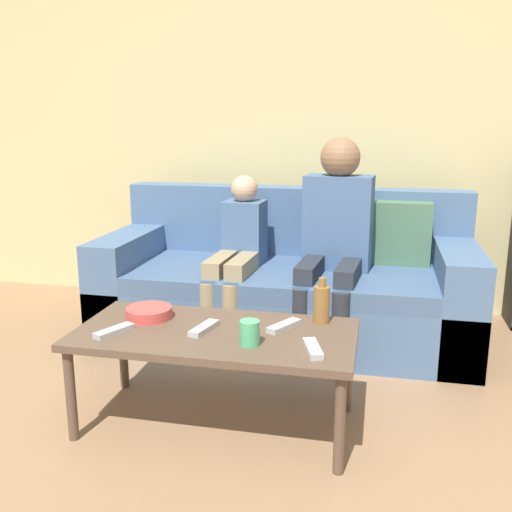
{
  "coord_description": "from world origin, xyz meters",
  "views": [
    {
      "loc": [
        0.52,
        -1.19,
        1.23
      ],
      "look_at": [
        -0.05,
        1.38,
        0.6
      ],
      "focal_mm": 40.0,
      "sensor_mm": 36.0,
      "label": 1
    }
  ],
  "objects_px": {
    "person_adult": "(336,228)",
    "tv_remote_1": "(204,328)",
    "tv_remote_3": "(114,331)",
    "tv_remote_2": "(284,326)",
    "person_child": "(237,251)",
    "snack_bowl": "(149,313)",
    "bottle": "(322,304)",
    "cup_near": "(250,333)",
    "coffee_table": "(215,340)",
    "tv_remote_0": "(313,349)",
    "couch": "(287,288)"
  },
  "relations": [
    {
      "from": "coffee_table",
      "to": "snack_bowl",
      "type": "distance_m",
      "value": 0.34
    },
    {
      "from": "couch",
      "to": "person_adult",
      "type": "distance_m",
      "value": 0.47
    },
    {
      "from": "person_child",
      "to": "tv_remote_0",
      "type": "distance_m",
      "value": 1.2
    },
    {
      "from": "coffee_table",
      "to": "person_child",
      "type": "distance_m",
      "value": 0.97
    },
    {
      "from": "couch",
      "to": "tv_remote_0",
      "type": "distance_m",
      "value": 1.24
    },
    {
      "from": "cup_near",
      "to": "tv_remote_1",
      "type": "relative_size",
      "value": 0.54
    },
    {
      "from": "bottle",
      "to": "couch",
      "type": "bearing_deg",
      "value": 107.94
    },
    {
      "from": "cup_near",
      "to": "tv_remote_0",
      "type": "relative_size",
      "value": 0.54
    },
    {
      "from": "tv_remote_1",
      "to": "tv_remote_2",
      "type": "xyz_separation_m",
      "value": [
        0.31,
        0.09,
        0.0
      ]
    },
    {
      "from": "cup_near",
      "to": "snack_bowl",
      "type": "bearing_deg",
      "value": 157.65
    },
    {
      "from": "couch",
      "to": "snack_bowl",
      "type": "bearing_deg",
      "value": -113.84
    },
    {
      "from": "cup_near",
      "to": "snack_bowl",
      "type": "relative_size",
      "value": 0.49
    },
    {
      "from": "person_child",
      "to": "bottle",
      "type": "height_order",
      "value": "person_child"
    },
    {
      "from": "tv_remote_0",
      "to": "tv_remote_3",
      "type": "relative_size",
      "value": 1.01
    },
    {
      "from": "coffee_table",
      "to": "tv_remote_2",
      "type": "xyz_separation_m",
      "value": [
        0.26,
        0.09,
        0.05
      ]
    },
    {
      "from": "coffee_table",
      "to": "snack_bowl",
      "type": "relative_size",
      "value": 5.74
    },
    {
      "from": "couch",
      "to": "tv_remote_2",
      "type": "bearing_deg",
      "value": -81.52
    },
    {
      "from": "coffee_table",
      "to": "person_adult",
      "type": "xyz_separation_m",
      "value": [
        0.39,
        1.0,
        0.29
      ]
    },
    {
      "from": "coffee_table",
      "to": "tv_remote_2",
      "type": "bearing_deg",
      "value": 18.17
    },
    {
      "from": "person_child",
      "to": "cup_near",
      "type": "height_order",
      "value": "person_child"
    },
    {
      "from": "couch",
      "to": "person_child",
      "type": "distance_m",
      "value": 0.38
    },
    {
      "from": "person_adult",
      "to": "tv_remote_3",
      "type": "relative_size",
      "value": 6.55
    },
    {
      "from": "coffee_table",
      "to": "person_adult",
      "type": "bearing_deg",
      "value": 68.64
    },
    {
      "from": "person_adult",
      "to": "tv_remote_3",
      "type": "distance_m",
      "value": 1.37
    },
    {
      "from": "person_adult",
      "to": "tv_remote_1",
      "type": "bearing_deg",
      "value": -108.49
    },
    {
      "from": "couch",
      "to": "cup_near",
      "type": "bearing_deg",
      "value": -87.56
    },
    {
      "from": "coffee_table",
      "to": "snack_bowl",
      "type": "bearing_deg",
      "value": 164.03
    },
    {
      "from": "person_adult",
      "to": "cup_near",
      "type": "bearing_deg",
      "value": -96.53
    },
    {
      "from": "coffee_table",
      "to": "snack_bowl",
      "type": "xyz_separation_m",
      "value": [
        -0.32,
        0.09,
        0.06
      ]
    },
    {
      "from": "tv_remote_2",
      "to": "tv_remote_3",
      "type": "height_order",
      "value": "same"
    },
    {
      "from": "tv_remote_2",
      "to": "cup_near",
      "type": "bearing_deg",
      "value": -86.85
    },
    {
      "from": "person_adult",
      "to": "tv_remote_0",
      "type": "xyz_separation_m",
      "value": [
        0.02,
        -1.12,
        -0.24
      ]
    },
    {
      "from": "tv_remote_2",
      "to": "person_adult",
      "type": "bearing_deg",
      "value": 111.72
    },
    {
      "from": "coffee_table",
      "to": "tv_remote_0",
      "type": "height_order",
      "value": "tv_remote_0"
    },
    {
      "from": "coffee_table",
      "to": "tv_remote_3",
      "type": "distance_m",
      "value": 0.4
    },
    {
      "from": "tv_remote_2",
      "to": "bottle",
      "type": "distance_m",
      "value": 0.19
    },
    {
      "from": "snack_bowl",
      "to": "couch",
      "type": "bearing_deg",
      "value": 66.16
    },
    {
      "from": "bottle",
      "to": "tv_remote_2",
      "type": "bearing_deg",
      "value": -142.86
    },
    {
      "from": "cup_near",
      "to": "bottle",
      "type": "xyz_separation_m",
      "value": [
        0.24,
        0.3,
        0.03
      ]
    },
    {
      "from": "couch",
      "to": "tv_remote_0",
      "type": "bearing_deg",
      "value": -76.43
    },
    {
      "from": "person_child",
      "to": "bottle",
      "type": "xyz_separation_m",
      "value": [
        0.55,
        -0.75,
        -0.03
      ]
    },
    {
      "from": "person_child",
      "to": "tv_remote_3",
      "type": "bearing_deg",
      "value": -99.65
    },
    {
      "from": "snack_bowl",
      "to": "bottle",
      "type": "distance_m",
      "value": 0.73
    },
    {
      "from": "coffee_table",
      "to": "bottle",
      "type": "distance_m",
      "value": 0.46
    },
    {
      "from": "person_adult",
      "to": "bottle",
      "type": "bearing_deg",
      "value": -84.2
    },
    {
      "from": "tv_remote_0",
      "to": "tv_remote_2",
      "type": "distance_m",
      "value": 0.25
    },
    {
      "from": "person_adult",
      "to": "tv_remote_3",
      "type": "height_order",
      "value": "person_adult"
    },
    {
      "from": "tv_remote_2",
      "to": "tv_remote_3",
      "type": "relative_size",
      "value": 0.99
    },
    {
      "from": "cup_near",
      "to": "coffee_table",
      "type": "bearing_deg",
      "value": 146.98
    },
    {
      "from": "person_child",
      "to": "snack_bowl",
      "type": "bearing_deg",
      "value": -98.56
    }
  ]
}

